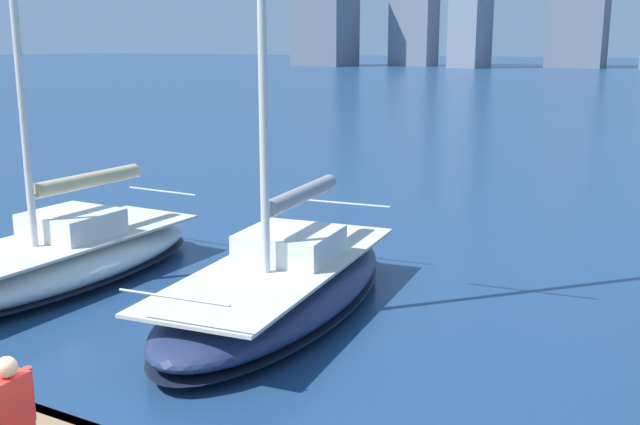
% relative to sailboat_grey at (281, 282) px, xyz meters
% --- Properties ---
extents(sailboat_grey, '(3.88, 8.26, 11.87)m').
position_rel_sailboat_grey_xyz_m(sailboat_grey, '(0.00, 0.00, 0.00)').
color(sailboat_grey, navy).
rests_on(sailboat_grey, ground).
extents(sailboat_tan, '(2.93, 7.80, 9.73)m').
position_rel_sailboat_grey_xyz_m(sailboat_tan, '(5.27, 0.77, -0.04)').
color(sailboat_tan, white).
rests_on(sailboat_tan, ground).
extents(person_red_shirt, '(0.21, 0.59, 1.59)m').
position_rel_sailboat_grey_xyz_m(person_red_shirt, '(-1.50, 7.35, 0.95)').
color(person_red_shirt, gray).
rests_on(person_red_shirt, dock_pier).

